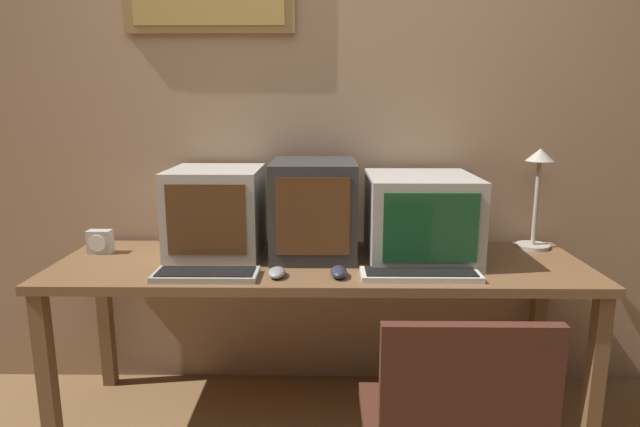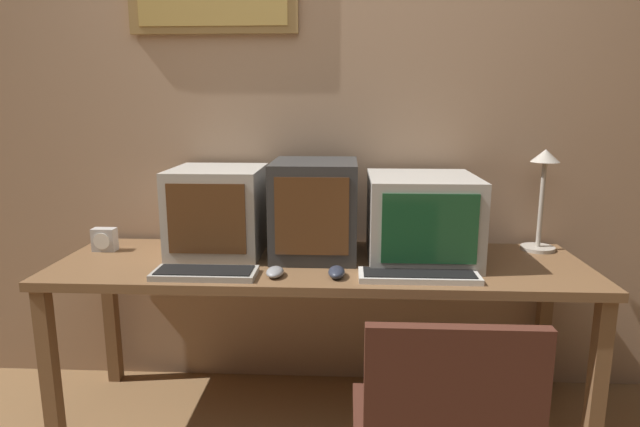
{
  "view_description": "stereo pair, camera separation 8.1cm",
  "coord_description": "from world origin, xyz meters",
  "px_view_note": "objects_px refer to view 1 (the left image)",
  "views": [
    {
      "loc": [
        0.03,
        -0.98,
        1.35
      ],
      "look_at": [
        0.0,
        1.13,
        0.91
      ],
      "focal_mm": 30.0,
      "sensor_mm": 36.0,
      "label": 1
    },
    {
      "loc": [
        0.11,
        -0.97,
        1.35
      ],
      "look_at": [
        0.0,
        1.13,
        0.91
      ],
      "focal_mm": 30.0,
      "sensor_mm": 36.0,
      "label": 2
    }
  ],
  "objects_px": {
    "monitor_right": "(420,217)",
    "keyboard_main": "(206,274)",
    "desk_lamp": "(538,185)",
    "monitor_left": "(217,212)",
    "monitor_center": "(314,209)",
    "mouse_far_corner": "(339,272)",
    "keyboard_side": "(420,274)",
    "mouse_near_keyboard": "(277,272)",
    "desk_clock": "(100,242)"
  },
  "relations": [
    {
      "from": "keyboard_main",
      "to": "keyboard_side",
      "type": "bearing_deg",
      "value": 0.59
    },
    {
      "from": "monitor_right",
      "to": "keyboard_side",
      "type": "distance_m",
      "value": 0.31
    },
    {
      "from": "monitor_center",
      "to": "keyboard_side",
      "type": "distance_m",
      "value": 0.54
    },
    {
      "from": "mouse_near_keyboard",
      "to": "mouse_far_corner",
      "type": "bearing_deg",
      "value": 0.4
    },
    {
      "from": "monitor_right",
      "to": "desk_clock",
      "type": "distance_m",
      "value": 1.37
    },
    {
      "from": "monitor_right",
      "to": "monitor_left",
      "type": "bearing_deg",
      "value": 176.67
    },
    {
      "from": "monitor_left",
      "to": "keyboard_main",
      "type": "xyz_separation_m",
      "value": [
        0.02,
        -0.33,
        -0.17
      ]
    },
    {
      "from": "keyboard_main",
      "to": "mouse_far_corner",
      "type": "xyz_separation_m",
      "value": [
        0.49,
        0.01,
        0.01
      ]
    },
    {
      "from": "monitor_center",
      "to": "mouse_far_corner",
      "type": "distance_m",
      "value": 0.37
    },
    {
      "from": "mouse_far_corner",
      "to": "keyboard_main",
      "type": "bearing_deg",
      "value": -178.47
    },
    {
      "from": "mouse_far_corner",
      "to": "desk_lamp",
      "type": "relative_size",
      "value": 0.26
    },
    {
      "from": "mouse_near_keyboard",
      "to": "desk_clock",
      "type": "height_order",
      "value": "desk_clock"
    },
    {
      "from": "monitor_left",
      "to": "desk_lamp",
      "type": "height_order",
      "value": "desk_lamp"
    },
    {
      "from": "desk_clock",
      "to": "monitor_center",
      "type": "bearing_deg",
      "value": -0.62
    },
    {
      "from": "monitor_right",
      "to": "keyboard_side",
      "type": "xyz_separation_m",
      "value": [
        -0.04,
        -0.27,
        -0.16
      ]
    },
    {
      "from": "keyboard_main",
      "to": "desk_clock",
      "type": "xyz_separation_m",
      "value": [
        -0.53,
        0.32,
        0.04
      ]
    },
    {
      "from": "monitor_left",
      "to": "desk_lamp",
      "type": "xyz_separation_m",
      "value": [
        1.39,
        0.11,
        0.1
      ]
    },
    {
      "from": "keyboard_side",
      "to": "desk_lamp",
      "type": "bearing_deg",
      "value": 36.43
    },
    {
      "from": "keyboard_main",
      "to": "desk_lamp",
      "type": "bearing_deg",
      "value": 17.51
    },
    {
      "from": "keyboard_main",
      "to": "monitor_right",
      "type": "bearing_deg",
      "value": 18.21
    },
    {
      "from": "monitor_center",
      "to": "mouse_near_keyboard",
      "type": "relative_size",
      "value": 3.63
    },
    {
      "from": "monitor_left",
      "to": "mouse_near_keyboard",
      "type": "bearing_deg",
      "value": -47.95
    },
    {
      "from": "monitor_right",
      "to": "desk_lamp",
      "type": "relative_size",
      "value": 1.05
    },
    {
      "from": "keyboard_main",
      "to": "desk_lamp",
      "type": "distance_m",
      "value": 1.47
    },
    {
      "from": "desk_clock",
      "to": "desk_lamp",
      "type": "distance_m",
      "value": 1.92
    },
    {
      "from": "keyboard_side",
      "to": "monitor_left",
      "type": "bearing_deg",
      "value": 158.81
    },
    {
      "from": "monitor_center",
      "to": "mouse_near_keyboard",
      "type": "distance_m",
      "value": 0.38
    },
    {
      "from": "monitor_center",
      "to": "desk_lamp",
      "type": "relative_size",
      "value": 0.91
    },
    {
      "from": "monitor_center",
      "to": "mouse_far_corner",
      "type": "xyz_separation_m",
      "value": [
        0.1,
        -0.3,
        -0.18
      ]
    },
    {
      "from": "monitor_right",
      "to": "mouse_far_corner",
      "type": "relative_size",
      "value": 4.07
    },
    {
      "from": "monitor_right",
      "to": "desk_lamp",
      "type": "bearing_deg",
      "value": 16.41
    },
    {
      "from": "monitor_left",
      "to": "mouse_far_corner",
      "type": "xyz_separation_m",
      "value": [
        0.51,
        -0.31,
        -0.16
      ]
    },
    {
      "from": "desk_lamp",
      "to": "monitor_right",
      "type": "bearing_deg",
      "value": -163.59
    },
    {
      "from": "mouse_near_keyboard",
      "to": "mouse_far_corner",
      "type": "relative_size",
      "value": 0.97
    },
    {
      "from": "keyboard_side",
      "to": "desk_clock",
      "type": "relative_size",
      "value": 4.41
    },
    {
      "from": "monitor_right",
      "to": "keyboard_side",
      "type": "relative_size",
      "value": 1.05
    },
    {
      "from": "monitor_center",
      "to": "desk_lamp",
      "type": "distance_m",
      "value": 0.99
    },
    {
      "from": "monitor_right",
      "to": "keyboard_main",
      "type": "bearing_deg",
      "value": -161.79
    },
    {
      "from": "monitor_center",
      "to": "mouse_far_corner",
      "type": "height_order",
      "value": "monitor_center"
    },
    {
      "from": "mouse_near_keyboard",
      "to": "desk_lamp",
      "type": "bearing_deg",
      "value": 20.8
    },
    {
      "from": "monitor_center",
      "to": "mouse_near_keyboard",
      "type": "bearing_deg",
      "value": -113.51
    },
    {
      "from": "keyboard_main",
      "to": "desk_lamp",
      "type": "relative_size",
      "value": 0.87
    },
    {
      "from": "monitor_center",
      "to": "mouse_far_corner",
      "type": "relative_size",
      "value": 3.53
    },
    {
      "from": "monitor_left",
      "to": "desk_lamp",
      "type": "relative_size",
      "value": 0.91
    },
    {
      "from": "mouse_near_keyboard",
      "to": "monitor_center",
      "type": "bearing_deg",
      "value": 66.49
    },
    {
      "from": "mouse_far_corner",
      "to": "monitor_left",
      "type": "bearing_deg",
      "value": 148.73
    },
    {
      "from": "monitor_right",
      "to": "keyboard_main",
      "type": "relative_size",
      "value": 1.21
    },
    {
      "from": "mouse_near_keyboard",
      "to": "desk_clock",
      "type": "xyz_separation_m",
      "value": [
        -0.79,
        0.31,
        0.03
      ]
    },
    {
      "from": "desk_lamp",
      "to": "monitor_left",
      "type": "bearing_deg",
      "value": -175.55
    },
    {
      "from": "monitor_center",
      "to": "keyboard_main",
      "type": "xyz_separation_m",
      "value": [
        -0.39,
        -0.31,
        -0.19
      ]
    }
  ]
}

